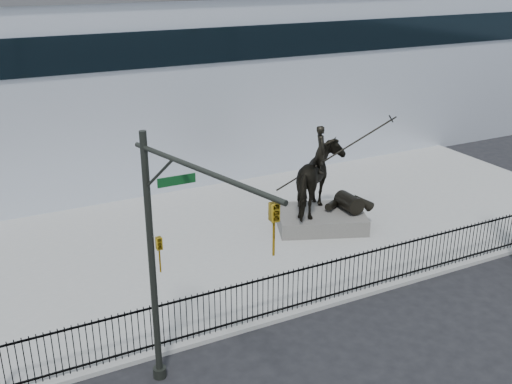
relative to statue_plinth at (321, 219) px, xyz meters
name	(u,v)px	position (x,y,z in m)	size (l,w,h in m)	color
ground	(370,316)	(-2.12, -6.31, -0.49)	(120.00, 120.00, 0.00)	black
plaza	(268,231)	(-2.12, 0.69, -0.41)	(30.00, 12.00, 0.15)	gray
building	(162,75)	(-2.12, 13.69, 4.01)	(44.00, 14.00, 9.00)	silver
picket_fence	(349,274)	(-2.12, -5.06, 0.41)	(22.10, 0.10, 1.50)	black
statue_plinth	(321,219)	(0.00, 0.00, 0.00)	(3.60, 2.48, 0.68)	#55524E
equestrian_statue	(324,180)	(0.06, -0.03, 1.75)	(4.31, 3.55, 3.91)	black
traffic_signal_left	(171,257)	(-8.87, -6.93, 3.54)	(1.52, 4.84, 7.00)	black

